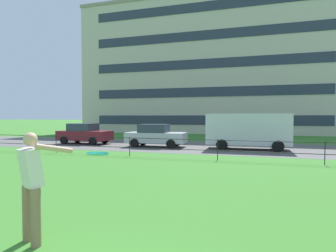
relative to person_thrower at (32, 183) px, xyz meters
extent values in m
cube|color=#565454|center=(1.81, 15.26, -0.98)|extent=(80.00, 7.78, 0.01)
cylinder|color=black|center=(-7.29, 9.73, -0.48)|extent=(0.04, 0.04, 1.00)
cylinder|color=black|center=(-2.74, 9.73, -0.48)|extent=(0.04, 0.04, 1.00)
cylinder|color=black|center=(1.81, 9.73, -0.48)|extent=(0.04, 0.04, 1.00)
cylinder|color=black|center=(6.36, 9.73, -0.48)|extent=(0.04, 0.04, 1.00)
cylinder|color=black|center=(1.81, 9.73, -0.53)|extent=(36.39, 0.03, 0.03)
cylinder|color=black|center=(1.81, 9.73, -0.03)|extent=(36.39, 0.03, 0.03)
cylinder|color=#846B4C|center=(-0.15, 0.06, -0.52)|extent=(0.16, 0.16, 0.93)
cylinder|color=#846B4C|center=(0.14, -0.08, -0.52)|extent=(0.16, 0.16, 0.93)
cube|color=silver|center=(0.00, -0.01, 0.26)|extent=(0.46, 0.43, 0.65)
sphere|color=tan|center=(0.00, -0.01, 0.72)|extent=(0.22, 0.22, 0.22)
cylinder|color=tan|center=(0.31, 0.18, 0.56)|extent=(0.35, 0.60, 0.22)
cylinder|color=tan|center=(-0.21, 0.08, 0.26)|extent=(0.09, 0.09, 0.62)
cylinder|color=#2DB2C6|center=(1.55, -0.56, 0.62)|extent=(0.34, 0.34, 0.09)
cube|color=maroon|center=(-8.80, 14.87, -0.34)|extent=(4.05, 1.82, 0.68)
cube|color=#2D3847|center=(-8.95, 14.87, 0.28)|extent=(1.95, 1.58, 0.56)
cylinder|color=black|center=(-7.53, 15.64, -0.68)|extent=(0.61, 0.22, 0.60)
cylinder|color=black|center=(-7.58, 14.02, -0.68)|extent=(0.61, 0.22, 0.60)
cylinder|color=black|center=(-10.01, 15.71, -0.68)|extent=(0.61, 0.22, 0.60)
cylinder|color=black|center=(-10.06, 14.10, -0.68)|extent=(0.61, 0.22, 0.60)
cube|color=#B7BABF|center=(-2.90, 14.37, -0.34)|extent=(4.06, 1.85, 0.68)
cube|color=#2D3847|center=(-3.05, 14.37, 0.28)|extent=(1.96, 1.59, 0.56)
cylinder|color=black|center=(-1.69, 15.23, -0.68)|extent=(0.61, 0.22, 0.60)
cylinder|color=black|center=(-1.63, 13.61, -0.68)|extent=(0.61, 0.22, 0.60)
cylinder|color=black|center=(-4.17, 15.13, -0.68)|extent=(0.61, 0.22, 0.60)
cylinder|color=black|center=(-4.11, 13.52, -0.68)|extent=(0.61, 0.22, 0.60)
cube|color=silver|center=(3.08, 14.60, 0.31)|extent=(5.02, 2.02, 1.90)
cube|color=#283342|center=(5.08, 14.63, 0.64)|extent=(0.14, 1.67, 0.76)
cylinder|color=black|center=(4.77, 15.56, -0.64)|extent=(0.68, 0.25, 0.68)
cylinder|color=black|center=(4.79, 13.69, -0.64)|extent=(0.68, 0.25, 0.68)
cylinder|color=black|center=(1.57, 15.51, -0.64)|extent=(0.68, 0.25, 0.68)
cylinder|color=black|center=(1.59, 13.65, -0.64)|extent=(0.68, 0.25, 0.68)
cube|color=beige|center=(-2.25, 34.07, 7.20)|extent=(32.51, 10.02, 16.36)
cube|color=gray|center=(-2.25, 34.07, 15.58)|extent=(32.75, 10.26, 0.40)
cube|color=#283342|center=(-2.25, 29.03, 0.65)|extent=(27.30, 0.06, 1.10)
cube|color=#283342|center=(-2.25, 29.03, 3.93)|extent=(27.30, 0.06, 1.10)
cube|color=#283342|center=(-2.25, 29.03, 7.20)|extent=(27.30, 0.06, 1.10)
cube|color=#283342|center=(-2.25, 29.03, 10.47)|extent=(27.30, 0.06, 1.10)
cube|color=#283342|center=(-2.25, 29.03, 13.74)|extent=(27.30, 0.06, 1.10)
camera|label=1|loc=(3.44, -3.71, 1.09)|focal=30.23mm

